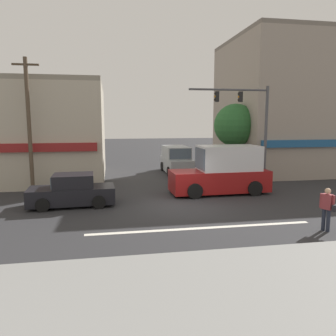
% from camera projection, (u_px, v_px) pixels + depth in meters
% --- Properties ---
extents(ground_plane, '(120.00, 120.00, 0.00)m').
position_uv_depth(ground_plane, '(183.00, 205.00, 16.21)').
color(ground_plane, '#2B2B2D').
extents(lane_marking_stripe, '(9.00, 0.24, 0.01)m').
position_uv_depth(lane_marking_stripe, '(202.00, 228.00, 12.80)').
color(lane_marking_stripe, silver).
rests_on(lane_marking_stripe, ground).
extents(sidewalk_curb, '(40.00, 5.00, 0.16)m').
position_uv_depth(sidewalk_curb, '(259.00, 291.00, 7.92)').
color(sidewalk_curb, gray).
rests_on(sidewalk_curb, ground).
extents(building_left_block, '(12.40, 9.34, 6.80)m').
position_uv_depth(building_left_block, '(14.00, 131.00, 23.08)').
color(building_left_block, '#B7AD99').
rests_on(building_left_block, ground).
extents(building_right_corner, '(12.15, 9.80, 10.66)m').
position_uv_depth(building_right_corner, '(301.00, 106.00, 27.28)').
color(building_right_corner, gray).
rests_on(building_right_corner, ground).
extents(street_tree, '(3.14, 3.14, 5.39)m').
position_uv_depth(street_tree, '(235.00, 125.00, 24.12)').
color(street_tree, '#4C3823').
rests_on(street_tree, ground).
extents(utility_pole_near_left, '(1.40, 0.22, 7.59)m').
position_uv_depth(utility_pole_near_left, '(29.00, 125.00, 18.22)').
color(utility_pole_near_left, brown).
rests_on(utility_pole_near_left, ground).
extents(utility_pole_far_right, '(1.40, 0.22, 7.23)m').
position_uv_depth(utility_pole_far_right, '(255.00, 126.00, 24.97)').
color(utility_pole_far_right, brown).
rests_on(utility_pole_far_right, ground).
extents(traffic_light_mast, '(4.89, 0.26, 6.20)m').
position_uv_depth(traffic_light_mast, '(251.00, 120.00, 19.57)').
color(traffic_light_mast, '#47474C').
rests_on(traffic_light_mast, ground).
extents(sedan_waiting_far, '(4.18, 2.04, 1.58)m').
position_uv_depth(sedan_waiting_far, '(72.00, 192.00, 16.08)').
color(sedan_waiting_far, black).
rests_on(sedan_waiting_far, ground).
extents(box_truck_crossing_leftbound, '(5.66, 2.36, 2.75)m').
position_uv_depth(box_truck_crossing_leftbound, '(223.00, 172.00, 18.77)').
color(box_truck_crossing_leftbound, maroon).
rests_on(box_truck_crossing_leftbound, ground).
extents(van_crossing_rightbound, '(2.10, 4.63, 2.11)m').
position_uv_depth(van_crossing_rightbound, '(176.00, 160.00, 26.18)').
color(van_crossing_rightbound, '#999EA3').
rests_on(van_crossing_rightbound, ground).
extents(pedestrian_foreground_with_bag, '(0.45, 0.68, 1.67)m').
position_uv_depth(pedestrian_foreground_with_bag, '(327.00, 207.00, 12.31)').
color(pedestrian_foreground_with_bag, '#232838').
rests_on(pedestrian_foreground_with_bag, ground).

